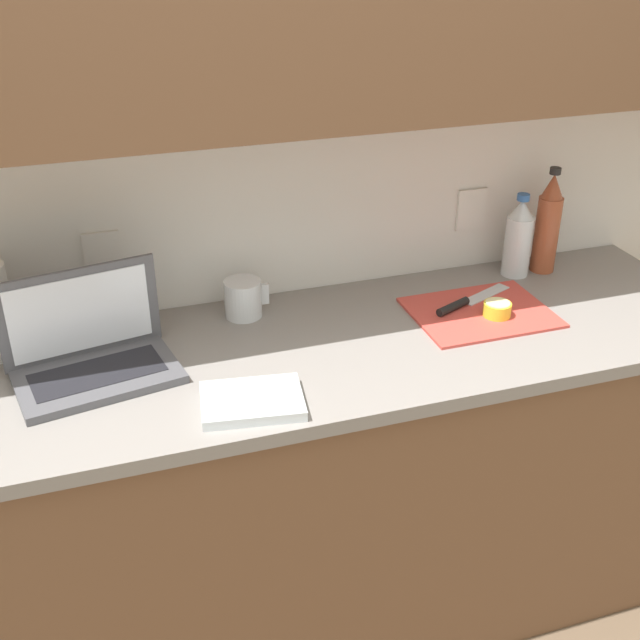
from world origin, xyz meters
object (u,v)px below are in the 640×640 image
object	(u,v)px
knife	(461,303)
lemon_half_cut	(497,309)
cutting_board	(480,312)
bottle_green_soda	(518,238)
laptop	(91,351)
measuring_cup	(243,298)
bottle_oil_tall	(548,224)

from	to	relation	value
knife	lemon_half_cut	world-z (taller)	lemon_half_cut
cutting_board	bottle_green_soda	bearing A→B (deg)	42.13
laptop	measuring_cup	world-z (taller)	laptop
bottle_oil_tall	measuring_cup	distance (m)	0.90
lemon_half_cut	bottle_oil_tall	world-z (taller)	bottle_oil_tall
laptop	knife	size ratio (longest dim) A/B	1.50
knife	cutting_board	bearing A→B (deg)	-72.14
cutting_board	measuring_cup	size ratio (longest dim) A/B	3.08
laptop	knife	xyz separation A→B (m)	(0.96, 0.02, -0.04)
measuring_cup	cutting_board	bearing A→B (deg)	-17.35
cutting_board	bottle_oil_tall	world-z (taller)	bottle_oil_tall
knife	bottle_oil_tall	distance (m)	0.39
lemon_half_cut	measuring_cup	size ratio (longest dim) A/B	0.62
measuring_cup	knife	bearing A→B (deg)	-14.54
laptop	bottle_oil_tall	bearing A→B (deg)	-2.85
bottle_green_soda	laptop	bearing A→B (deg)	-172.01
laptop	cutting_board	bearing A→B (deg)	-11.63
cutting_board	laptop	bearing A→B (deg)	178.65
cutting_board	measuring_cup	world-z (taller)	measuring_cup
laptop	bottle_oil_tall	world-z (taller)	bottle_oil_tall
knife	bottle_oil_tall	world-z (taller)	bottle_oil_tall
bottle_green_soda	measuring_cup	bearing A→B (deg)	-179.54
measuring_cup	bottle_oil_tall	bearing A→B (deg)	0.42
laptop	bottle_oil_tall	size ratio (longest dim) A/B	1.28
laptop	bottle_oil_tall	distance (m)	1.31
laptop	bottle_green_soda	size ratio (longest dim) A/B	1.63
bottle_oil_tall	lemon_half_cut	bearing A→B (deg)	-140.57
cutting_board	bottle_green_soda	xyz separation A→B (m)	(0.21, 0.19, 0.11)
knife	bottle_oil_tall	size ratio (longest dim) A/B	0.86
cutting_board	bottle_oil_tall	size ratio (longest dim) A/B	1.16
bottle_green_soda	knife	bearing A→B (deg)	-148.57
lemon_half_cut	bottle_green_soda	size ratio (longest dim) A/B	0.30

